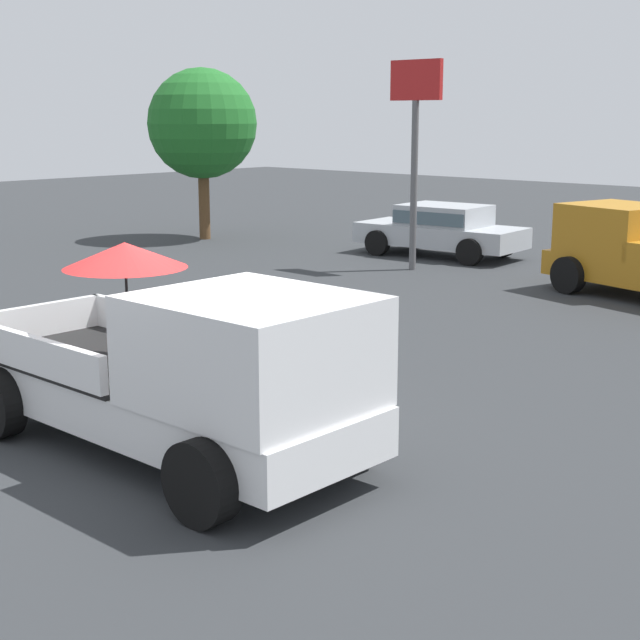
{
  "coord_description": "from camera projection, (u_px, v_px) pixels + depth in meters",
  "views": [
    {
      "loc": [
        7.85,
        -5.96,
        3.59
      ],
      "look_at": [
        0.12,
        2.35,
        1.1
      ],
      "focal_mm": 52.72,
      "sensor_mm": 36.0,
      "label": 1
    }
  ],
  "objects": [
    {
      "name": "ground_plane",
      "position": [
        166.0,
        450.0,
        10.26
      ],
      "size": [
        80.0,
        80.0,
        0.0
      ],
      "primitive_type": "plane",
      "color": "#2D3033"
    },
    {
      "name": "pickup_truck_main",
      "position": [
        190.0,
        372.0,
        9.75
      ],
      "size": [
        5.07,
        2.29,
        2.24
      ],
      "rotation": [
        0.0,
        0.0,
        0.01
      ],
      "color": "black",
      "rests_on": "ground"
    },
    {
      "name": "parked_sedan_near",
      "position": [
        442.0,
        228.0,
        24.09
      ],
      "size": [
        4.44,
        2.28,
        1.33
      ],
      "rotation": [
        0.0,
        0.0,
        3.23
      ],
      "color": "black",
      "rests_on": "ground"
    },
    {
      "name": "motel_sign",
      "position": [
        415.0,
        123.0,
        21.45
      ],
      "size": [
        1.4,
        0.16,
        4.8
      ],
      "color": "#59595B",
      "rests_on": "ground"
    },
    {
      "name": "tree_by_lot",
      "position": [
        202.0,
        124.0,
        26.93
      ],
      "size": [
        3.14,
        3.14,
        4.9
      ],
      "color": "brown",
      "rests_on": "ground"
    }
  ]
}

